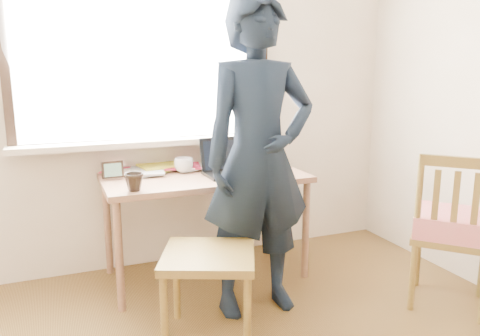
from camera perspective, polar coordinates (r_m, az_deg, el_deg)
name	(u,v)px	position (r m, az deg, el deg)	size (l,w,h in m)	color
room_shell	(291,10)	(1.75, 6.25, 18.64)	(3.52, 4.02, 2.61)	beige
desk	(205,186)	(3.20, -4.29, -2.16)	(1.36, 0.68, 0.73)	#8B6045
laptop	(229,166)	(3.20, -1.33, 0.29)	(0.36, 0.30, 0.24)	black
mug_white	(184,165)	(3.27, -6.88, 0.35)	(0.13, 0.13, 0.10)	white
mug_dark	(134,182)	(2.83, -12.78, -1.68)	(0.11, 0.11, 0.11)	black
mouse	(275,170)	(3.27, 4.31, -0.19)	(0.10, 0.07, 0.04)	black
desk_clutter	(175,169)	(3.34, -7.97, -0.06)	(0.68, 0.47, 0.03)	white
book_a	(130,173)	(3.27, -13.21, -0.54)	(0.22, 0.30, 0.03)	white
book_b	(247,164)	(3.51, 0.85, 0.52)	(0.16, 0.22, 0.02)	white
picture_frame	(113,171)	(3.15, -15.26, -0.37)	(0.14, 0.02, 0.11)	black
work_chair	(209,266)	(2.53, -3.83, -11.84)	(0.62, 0.61, 0.49)	olive
side_chair	(453,227)	(3.11, 24.50, -6.51)	(0.61, 0.61, 0.96)	olive
person	(259,159)	(2.70, 2.34, 1.14)	(0.68, 0.44, 1.85)	black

